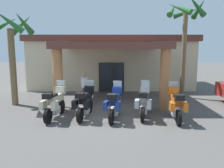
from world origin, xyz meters
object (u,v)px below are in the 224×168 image
at_px(palm_tree_roadside, 11,38).
at_px(palm_tree_near_portico, 186,23).
at_px(motorcycle_blue, 114,104).
at_px(pedestrian, 85,85).
at_px(motorcycle_silver, 144,102).
at_px(motorcycle_black, 85,103).
at_px(motorcycle_cream, 55,103).
at_px(motel_building, 111,61).
at_px(motorcycle_orange, 176,104).

height_order(palm_tree_roadside, palm_tree_near_portico, palm_tree_near_portico).
xyz_separation_m(motorcycle_blue, pedestrian, (-1.79, 3.21, 0.31)).
height_order(motorcycle_blue, motorcycle_silver, same).
relative_size(motorcycle_black, pedestrian, 1.27).
bearing_deg(motorcycle_silver, motorcycle_blue, 114.20).
relative_size(motorcycle_cream, motorcycle_blue, 1.00).
xyz_separation_m(motel_building, motorcycle_black, (-0.97, -8.92, -1.39)).
height_order(motorcycle_blue, motorcycle_orange, same).
relative_size(motorcycle_black, motorcycle_silver, 1.00).
height_order(motorcycle_cream, motorcycle_blue, same).
xyz_separation_m(motorcycle_blue, motorcycle_silver, (1.34, 0.34, 0.00)).
bearing_deg(palm_tree_near_portico, pedestrian, -167.33).
xyz_separation_m(motorcycle_orange, pedestrian, (-4.47, 3.27, 0.31)).
bearing_deg(motorcycle_black, motorcycle_blue, -90.08).
bearing_deg(motel_building, palm_tree_near_portico, -45.82).
height_order(motorcycle_black, motorcycle_silver, same).
distance_m(motorcycle_orange, pedestrian, 5.55).
relative_size(motorcycle_cream, pedestrian, 1.28).
distance_m(motorcycle_silver, palm_tree_near_portico, 6.50).
relative_size(motorcycle_cream, motorcycle_black, 1.00).
distance_m(motel_building, palm_tree_near_portico, 7.00).
xyz_separation_m(motel_building, palm_tree_roadside, (-5.21, -6.65, 1.58)).
height_order(motorcycle_black, palm_tree_near_portico, palm_tree_near_portico).
bearing_deg(motorcycle_cream, motel_building, -7.37).
distance_m(motorcycle_blue, pedestrian, 3.68).
distance_m(motorcycle_cream, motorcycle_silver, 4.04).
height_order(motel_building, palm_tree_near_portico, palm_tree_near_portico).
bearing_deg(palm_tree_near_portico, motorcycle_orange, -108.99).
height_order(motorcycle_blue, palm_tree_roadside, palm_tree_roadside).
height_order(motorcycle_black, motorcycle_blue, same).
bearing_deg(motorcycle_blue, motorcycle_silver, -67.01).
distance_m(motorcycle_cream, pedestrian, 3.31).
height_order(pedestrian, palm_tree_near_portico, palm_tree_near_portico).
bearing_deg(pedestrian, palm_tree_roadside, 137.31).
bearing_deg(motorcycle_cream, motorcycle_black, -76.28).
bearing_deg(motorcycle_blue, motorcycle_orange, -82.48).
bearing_deg(palm_tree_near_portico, motorcycle_silver, -124.76).
height_order(motorcycle_silver, motorcycle_orange, same).
bearing_deg(motorcycle_orange, motorcycle_silver, 77.23).
bearing_deg(motorcycle_black, motel_building, 2.14).
xyz_separation_m(motorcycle_blue, palm_tree_roadside, (-5.58, 2.47, 2.98)).
bearing_deg(motorcycle_silver, motel_building, 21.21).
distance_m(motorcycle_black, motorcycle_orange, 4.04).
height_order(motorcycle_blue, palm_tree_near_portico, palm_tree_near_portico).
bearing_deg(motorcycle_silver, palm_tree_near_portico, -24.61).
bearing_deg(motel_building, motorcycle_silver, -80.42).
distance_m(motel_building, motorcycle_silver, 9.06).
relative_size(motorcycle_blue, pedestrian, 1.27).
bearing_deg(palm_tree_near_portico, motorcycle_black, -142.14).
height_order(motorcycle_silver, palm_tree_near_portico, palm_tree_near_portico).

